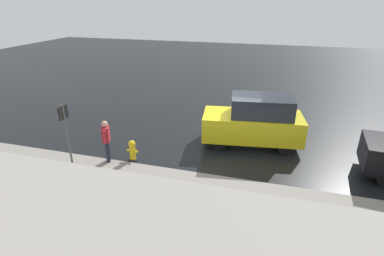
{
  "coord_description": "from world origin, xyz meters",
  "views": [
    {
      "loc": [
        -1.69,
        11.14,
        5.54
      ],
      "look_at": [
        1.22,
        0.88,
        0.9
      ],
      "focal_mm": 28.0,
      "sensor_mm": 36.0,
      "label": 1
    }
  ],
  "objects_px": {
    "moving_hatchback": "(255,121)",
    "sign_post": "(66,129)",
    "pedestrian": "(106,138)",
    "fire_hydrant": "(132,151)"
  },
  "relations": [
    {
      "from": "fire_hydrant",
      "to": "sign_post",
      "type": "height_order",
      "value": "sign_post"
    },
    {
      "from": "moving_hatchback",
      "to": "sign_post",
      "type": "height_order",
      "value": "sign_post"
    },
    {
      "from": "pedestrian",
      "to": "sign_post",
      "type": "xyz_separation_m",
      "value": [
        0.91,
        0.84,
        0.62
      ]
    },
    {
      "from": "moving_hatchback",
      "to": "sign_post",
      "type": "bearing_deg",
      "value": 32.68
    },
    {
      "from": "moving_hatchback",
      "to": "pedestrian",
      "type": "xyz_separation_m",
      "value": [
        4.95,
        2.92,
        -0.07
      ]
    },
    {
      "from": "pedestrian",
      "to": "sign_post",
      "type": "height_order",
      "value": "sign_post"
    },
    {
      "from": "moving_hatchback",
      "to": "pedestrian",
      "type": "height_order",
      "value": "moving_hatchback"
    },
    {
      "from": "moving_hatchback",
      "to": "fire_hydrant",
      "type": "distance_m",
      "value": 4.93
    },
    {
      "from": "fire_hydrant",
      "to": "sign_post",
      "type": "bearing_deg",
      "value": 35.02
    },
    {
      "from": "fire_hydrant",
      "to": "sign_post",
      "type": "distance_m",
      "value": 2.4
    }
  ]
}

